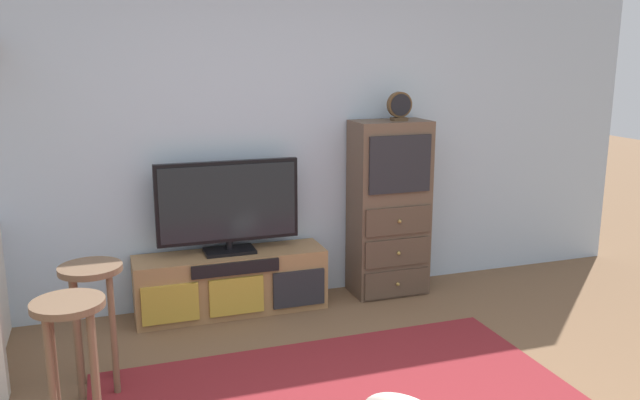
# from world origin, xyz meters

# --- Properties ---
(back_wall) EXTENTS (6.40, 0.12, 2.70)m
(back_wall) POSITION_xyz_m (0.00, 2.46, 1.35)
(back_wall) COLOR #A8BCD1
(back_wall) RESTS_ON ground_plane
(media_console) EXTENTS (1.37, 0.38, 0.45)m
(media_console) POSITION_xyz_m (-0.30, 2.19, 0.22)
(media_console) COLOR #997047
(media_console) RESTS_ON ground_plane
(television) EXTENTS (1.02, 0.22, 0.67)m
(television) POSITION_xyz_m (-0.30, 2.22, 0.80)
(television) COLOR black
(television) RESTS_ON media_console
(side_cabinet) EXTENTS (0.58, 0.38, 1.36)m
(side_cabinet) POSITION_xyz_m (0.95, 2.20, 0.68)
(side_cabinet) COLOR brown
(side_cabinet) RESTS_ON ground_plane
(desk_clock) EXTENTS (0.19, 0.08, 0.21)m
(desk_clock) POSITION_xyz_m (1.01, 2.19, 1.46)
(desk_clock) COLOR #4C3823
(desk_clock) RESTS_ON side_cabinet
(bar_stool_near) EXTENTS (0.34, 0.34, 0.73)m
(bar_stool_near) POSITION_xyz_m (-1.33, 0.83, 0.54)
(bar_stool_near) COLOR brown
(bar_stool_near) RESTS_ON ground_plane
(bar_stool_far) EXTENTS (0.34, 0.34, 0.73)m
(bar_stool_far) POSITION_xyz_m (-1.23, 1.33, 0.54)
(bar_stool_far) COLOR brown
(bar_stool_far) RESTS_ON ground_plane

